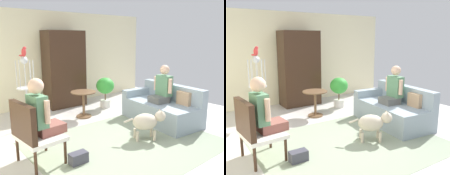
{
  "view_description": "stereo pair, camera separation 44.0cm",
  "coord_description": "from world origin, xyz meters",
  "views": [
    {
      "loc": [
        -2.73,
        -3.27,
        1.84
      ],
      "look_at": [
        -0.01,
        0.09,
        0.96
      ],
      "focal_mm": 38.96,
      "sensor_mm": 36.0,
      "label": 1
    },
    {
      "loc": [
        -2.37,
        -3.53,
        1.84
      ],
      "look_at": [
        -0.01,
        0.09,
        0.96
      ],
      "focal_mm": 38.96,
      "sensor_mm": 36.0,
      "label": 2
    }
  ],
  "objects": [
    {
      "name": "ground_plane",
      "position": [
        0.0,
        0.0,
        0.0
      ],
      "size": [
        7.4,
        7.4,
        0.0
      ],
      "primitive_type": "plane",
      "color": "beige"
    },
    {
      "name": "back_wall",
      "position": [
        0.0,
        3.01,
        1.27
      ],
      "size": [
        6.77,
        0.12,
        2.55
      ],
      "primitive_type": "cube",
      "color": "beige",
      "rests_on": "ground"
    },
    {
      "name": "area_rug",
      "position": [
        0.01,
        -0.28,
        0.0
      ],
      "size": [
        3.15,
        2.52,
        0.01
      ],
      "primitive_type": "cube",
      "color": "gray",
      "rests_on": "ground"
    },
    {
      "name": "couch",
      "position": [
        1.42,
        0.09,
        0.3
      ],
      "size": [
        1.05,
        1.8,
        0.82
      ],
      "color": "#8EA0AD",
      "rests_on": "ground"
    },
    {
      "name": "armchair",
      "position": [
        -1.57,
        0.01,
        0.55
      ],
      "size": [
        0.63,
        0.73,
        0.96
      ],
      "color": "#382316",
      "rests_on": "ground"
    },
    {
      "name": "person_on_couch",
      "position": [
        1.39,
        0.08,
        0.79
      ],
      "size": [
        0.44,
        0.51,
        0.81
      ],
      "color": "#5C5E5B"
    },
    {
      "name": "person_on_armchair",
      "position": [
        -1.4,
        0.02,
        0.78
      ],
      "size": [
        0.51,
        0.5,
        0.86
      ],
      "color": "brown"
    },
    {
      "name": "round_end_table",
      "position": [
        0.22,
        1.44,
        0.4
      ],
      "size": [
        0.59,
        0.59,
        0.61
      ],
      "color": "brown",
      "rests_on": "ground"
    },
    {
      "name": "dog",
      "position": [
        0.43,
        -0.39,
        0.34
      ],
      "size": [
        0.71,
        0.49,
        0.56
      ],
      "color": "beige",
      "rests_on": "ground"
    },
    {
      "name": "bird_cage_stand",
      "position": [
        -1.05,
        1.59,
        0.69
      ],
      "size": [
        0.36,
        0.36,
        1.48
      ],
      "color": "silver",
      "rests_on": "ground"
    },
    {
      "name": "parrot",
      "position": [
        -1.05,
        1.59,
        1.57
      ],
      "size": [
        0.17,
        0.1,
        0.2
      ],
      "color": "red",
      "rests_on": "bird_cage_stand"
    },
    {
      "name": "potted_plant",
      "position": [
        1.11,
        1.76,
        0.53
      ],
      "size": [
        0.48,
        0.48,
        0.81
      ],
      "color": "beige",
      "rests_on": "ground"
    },
    {
      "name": "armoire_cabinet",
      "position": [
        0.36,
        2.6,
        1.02
      ],
      "size": [
        1.04,
        0.56,
        2.03
      ],
      "primitive_type": "cube",
      "color": "#382316",
      "rests_on": "ground"
    },
    {
      "name": "handbag",
      "position": [
        -1.02,
        -0.36,
        0.08
      ],
      "size": [
        0.27,
        0.16,
        0.17
      ],
      "primitive_type": "cube",
      "color": "#3F3F4C",
      "rests_on": "ground"
    }
  ]
}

